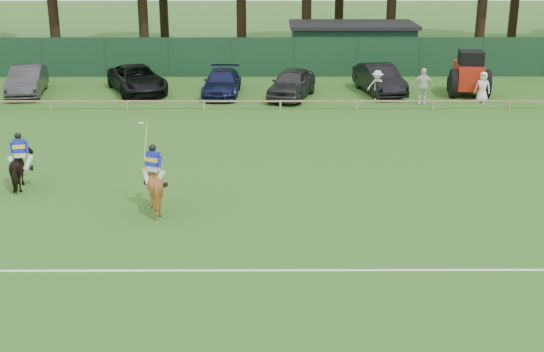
{
  "coord_description": "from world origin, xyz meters",
  "views": [
    {
      "loc": [
        0.41,
        -19.12,
        8.89
      ],
      "look_at": [
        0.5,
        3.0,
        1.4
      ],
      "focal_mm": 48.0,
      "sensor_mm": 36.0,
      "label": 1
    }
  ],
  "objects_px": {
    "spectator_left": "(377,86)",
    "tractor": "(469,74)",
    "utility_shed": "(352,46)",
    "horse_dark": "(21,168)",
    "estate_black": "(380,79)",
    "spectator_right": "(483,87)",
    "hatch_grey": "(292,84)",
    "sedan_grey": "(27,80)",
    "spectator_mid": "(423,86)",
    "suv_black": "(137,79)",
    "horse_chestnut": "(154,186)",
    "sedan_navy": "(222,83)"
  },
  "relations": [
    {
      "from": "spectator_left",
      "to": "tractor",
      "type": "distance_m",
      "value": 5.46
    },
    {
      "from": "spectator_left",
      "to": "utility_shed",
      "type": "bearing_deg",
      "value": 113.8
    },
    {
      "from": "horse_dark",
      "to": "estate_black",
      "type": "distance_m",
      "value": 22.22
    },
    {
      "from": "spectator_right",
      "to": "horse_dark",
      "type": "bearing_deg",
      "value": -119.29
    },
    {
      "from": "hatch_grey",
      "to": "utility_shed",
      "type": "height_order",
      "value": "utility_shed"
    },
    {
      "from": "horse_dark",
      "to": "sedan_grey",
      "type": "relative_size",
      "value": 0.36
    },
    {
      "from": "tractor",
      "to": "spectator_mid",
      "type": "bearing_deg",
      "value": -139.08
    },
    {
      "from": "suv_black",
      "to": "utility_shed",
      "type": "xyz_separation_m",
      "value": [
        13.18,
        7.73,
        0.77
      ]
    },
    {
      "from": "horse_dark",
      "to": "spectator_left",
      "type": "bearing_deg",
      "value": -150.0
    },
    {
      "from": "suv_black",
      "to": "utility_shed",
      "type": "bearing_deg",
      "value": 7.05
    },
    {
      "from": "hatch_grey",
      "to": "tractor",
      "type": "bearing_deg",
      "value": 19.8
    },
    {
      "from": "hatch_grey",
      "to": "estate_black",
      "type": "height_order",
      "value": "estate_black"
    },
    {
      "from": "spectator_mid",
      "to": "spectator_right",
      "type": "height_order",
      "value": "spectator_mid"
    },
    {
      "from": "sedan_grey",
      "to": "spectator_left",
      "type": "distance_m",
      "value": 19.75
    },
    {
      "from": "suv_black",
      "to": "spectator_right",
      "type": "bearing_deg",
      "value": -31.08
    },
    {
      "from": "spectator_left",
      "to": "utility_shed",
      "type": "xyz_separation_m",
      "value": [
        -0.34,
        9.89,
        0.7
      ]
    },
    {
      "from": "hatch_grey",
      "to": "spectator_mid",
      "type": "height_order",
      "value": "spectator_mid"
    },
    {
      "from": "spectator_left",
      "to": "spectator_mid",
      "type": "height_order",
      "value": "spectator_mid"
    },
    {
      "from": "spectator_left",
      "to": "spectator_mid",
      "type": "distance_m",
      "value": 2.46
    },
    {
      "from": "sedan_grey",
      "to": "horse_chestnut",
      "type": "bearing_deg",
      "value": -70.02
    },
    {
      "from": "horse_chestnut",
      "to": "spectator_left",
      "type": "distance_m",
      "value": 19.18
    },
    {
      "from": "sedan_navy",
      "to": "spectator_left",
      "type": "height_order",
      "value": "spectator_left"
    },
    {
      "from": "horse_dark",
      "to": "spectator_left",
      "type": "relative_size",
      "value": 1.05
    },
    {
      "from": "horse_dark",
      "to": "tractor",
      "type": "relative_size",
      "value": 0.54
    },
    {
      "from": "spectator_mid",
      "to": "spectator_right",
      "type": "relative_size",
      "value": 1.17
    },
    {
      "from": "tractor",
      "to": "sedan_navy",
      "type": "bearing_deg",
      "value": -174.36
    },
    {
      "from": "estate_black",
      "to": "spectator_left",
      "type": "relative_size",
      "value": 2.97
    },
    {
      "from": "hatch_grey",
      "to": "tractor",
      "type": "distance_m",
      "value": 10.0
    },
    {
      "from": "suv_black",
      "to": "spectator_right",
      "type": "xyz_separation_m",
      "value": [
        19.18,
        -2.6,
        0.07
      ]
    },
    {
      "from": "suv_black",
      "to": "spectator_mid",
      "type": "bearing_deg",
      "value": -34.04
    },
    {
      "from": "horse_dark",
      "to": "estate_black",
      "type": "bearing_deg",
      "value": -147.24
    },
    {
      "from": "hatch_grey",
      "to": "sedan_grey",
      "type": "bearing_deg",
      "value": -166.8
    },
    {
      "from": "sedan_grey",
      "to": "utility_shed",
      "type": "xyz_separation_m",
      "value": [
        19.35,
        8.28,
        0.72
      ]
    },
    {
      "from": "horse_dark",
      "to": "spectator_mid",
      "type": "bearing_deg",
      "value": -155.78
    },
    {
      "from": "suv_black",
      "to": "sedan_navy",
      "type": "bearing_deg",
      "value": -31.88
    },
    {
      "from": "estate_black",
      "to": "tractor",
      "type": "relative_size",
      "value": 1.53
    },
    {
      "from": "estate_black",
      "to": "tractor",
      "type": "xyz_separation_m",
      "value": [
        4.91,
        -0.64,
        0.39
      ]
    },
    {
      "from": "spectator_right",
      "to": "tractor",
      "type": "xyz_separation_m",
      "value": [
        -0.35,
        1.67,
        0.38
      ]
    },
    {
      "from": "sedan_navy",
      "to": "estate_black",
      "type": "distance_m",
      "value": 9.02
    },
    {
      "from": "spectator_mid",
      "to": "sedan_navy",
      "type": "bearing_deg",
      "value": -179.22
    },
    {
      "from": "estate_black",
      "to": "spectator_left",
      "type": "distance_m",
      "value": 1.91
    },
    {
      "from": "sedan_grey",
      "to": "sedan_navy",
      "type": "distance_m",
      "value": 11.08
    },
    {
      "from": "suv_black",
      "to": "horse_chestnut",
      "type": "bearing_deg",
      "value": -101.9
    },
    {
      "from": "horse_dark",
      "to": "suv_black",
      "type": "relative_size",
      "value": 0.32
    },
    {
      "from": "sedan_navy",
      "to": "spectator_left",
      "type": "bearing_deg",
      "value": -7.48
    },
    {
      "from": "sedan_navy",
      "to": "spectator_left",
      "type": "distance_m",
      "value": 8.73
    },
    {
      "from": "hatch_grey",
      "to": "spectator_left",
      "type": "relative_size",
      "value": 2.85
    },
    {
      "from": "horse_chestnut",
      "to": "sedan_grey",
      "type": "xyz_separation_m",
      "value": [
        -9.95,
        18.14,
        -0.06
      ]
    },
    {
      "from": "spectator_right",
      "to": "sedan_grey",
      "type": "bearing_deg",
      "value": -157.89
    },
    {
      "from": "sedan_grey",
      "to": "suv_black",
      "type": "distance_m",
      "value": 6.19
    }
  ]
}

